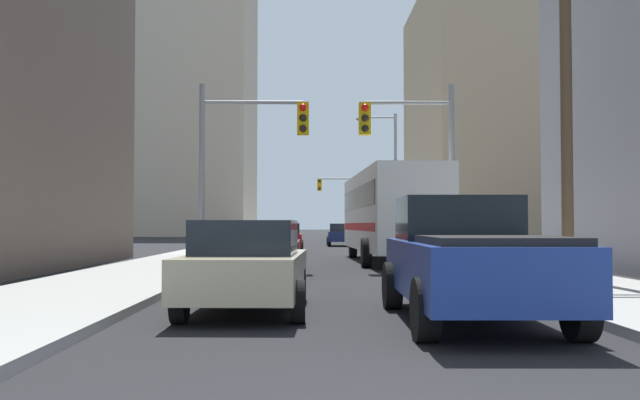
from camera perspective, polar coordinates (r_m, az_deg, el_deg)
sidewalk_left at (r=54.02m, az=-5.90°, el=-3.44°), size 3.70×160.00×0.15m
sidewalk_right at (r=54.13m, az=5.33°, el=-3.44°), size 3.70×160.00×0.15m
city_bus at (r=27.31m, az=5.63°, el=-0.98°), size 2.91×11.58×3.40m
pickup_truck_blue at (r=10.89m, az=11.84°, el=-4.68°), size 2.20×5.44×1.90m
sedan_beige at (r=11.80m, az=-5.92°, el=-5.28°), size 1.96×4.27×1.52m
sedan_maroon at (r=21.17m, az=-4.11°, el=-3.82°), size 1.95×4.21×1.52m
sedan_red at (r=36.91m, az=-2.88°, el=-3.04°), size 1.95×4.20×1.52m
sedan_navy at (r=48.20m, az=1.74°, el=-2.80°), size 1.95×4.25×1.52m
traffic_signal_near_left at (r=23.00m, az=-5.78°, el=4.46°), size 3.54×0.44×6.00m
traffic_signal_near_right at (r=23.15m, az=7.41°, el=4.37°), size 3.10×0.44×6.00m
traffic_signal_far_right at (r=60.98m, az=1.84°, el=0.46°), size 3.98×0.44×6.00m
utility_pole_right at (r=18.40m, az=19.18°, el=8.63°), size 2.20×0.28×9.08m
street_lamp_right at (r=38.76m, az=5.59°, el=2.56°), size 2.23×0.32×7.50m
building_left_far_tower at (r=99.25m, az=-11.13°, el=13.08°), size 18.98×21.92×54.38m
building_right_mid_block at (r=57.85m, az=19.68°, el=6.16°), size 23.50×18.18×19.07m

